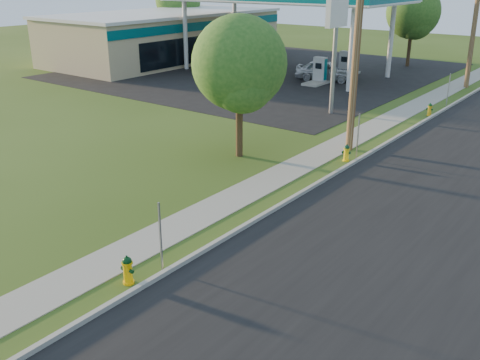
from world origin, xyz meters
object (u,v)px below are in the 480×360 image
Objects in this scene: fuel_pump_se at (345,66)px; hydrant_near at (128,270)px; utility_pole_far at (475,17)px; tree_lot at (414,14)px; utility_pole_mid at (357,38)px; car_silver at (325,71)px; fuel_pump_nw at (224,62)px; tree_back at (178,2)px; fuel_pump_sw at (253,56)px; tree_verge at (240,67)px; car_red at (237,59)px; price_pylon at (337,15)px; hydrant_mid at (346,153)px; hydrant_far at (430,110)px; fuel_pump_ne at (320,73)px.

hydrant_near is (9.52, -30.81, -0.33)m from fuel_pump_se.
tree_lot is at bearing 136.17° from utility_pole_far.
car_silver is (-9.10, 14.15, -4.21)m from utility_pole_mid.
tree_back reaches higher than fuel_pump_nw.
hydrant_near is at bearing -87.42° from utility_pole_mid.
fuel_pump_sw is at bearing 180.00° from fuel_pump_se.
car_red is at bearing 127.96° from tree_verge.
fuel_pump_se is at bearing 104.96° from tree_verge.
car_silver is (-9.72, 27.96, 0.35)m from hydrant_near.
price_pylon is (5.00, -11.50, 4.71)m from fuel_pump_se.
utility_pole_mid is at bearing 92.58° from hydrant_near.
hydrant_mid is at bearing -62.79° from fuel_pump_se.
utility_pole_far is at bearing 94.64° from hydrant_far.
fuel_pump_sw is at bearing -20.07° from tree_back.
fuel_pump_nw is 22.51m from tree_verge.
price_pylon is at bearing -164.34° from car_silver.
price_pylon reaches higher than hydrant_near.
fuel_pump_nw is 19.24m from hydrant_far.
tree_lot is 38.98m from hydrant_near.
hydrant_mid is at bearing -88.12° from utility_pole_far.
fuel_pump_sw is 2.64m from car_red.
utility_pole_mid is 25.05m from fuel_pump_sw.
tree_lot is at bearing 78.31° from fuel_pump_ne.
car_silver is at bearing 149.85° from hydrant_far.
hydrant_mid is (7.21, -25.86, -3.99)m from tree_lot.
hydrant_mid is (9.54, -18.56, -0.36)m from fuel_pump_se.
price_pylon is (5.00, -7.50, 4.71)m from fuel_pump_ne.
price_pylon is 1.01× the size of tree_lot.
utility_pole_mid reaches higher than fuel_pump_se.
car_red is (-18.18, 28.19, 0.40)m from hydrant_near.
utility_pole_far reaches higher than fuel_pump_sw.
utility_pole_far reaches higher than fuel_pump_ne.
fuel_pump_se is 0.47× the size of price_pylon.
utility_pole_far is at bearing 15.61° from fuel_pump_nw.
price_pylon is 31.92m from tree_back.
fuel_pump_se is 0.47× the size of tree_lot.
fuel_pump_ne is 18.04m from tree_verge.
car_red is (-11.00, -9.92, -3.56)m from tree_lot.
hydrant_mid is at bearing -74.43° from tree_lot.
car_silver is (-0.20, -2.85, 0.02)m from fuel_pump_se.
hydrant_far is 0.13× the size of car_red.
utility_pole_far is 18.37m from car_red.
tree_verge is (-3.32, -21.86, -0.91)m from utility_pole_far.
tree_back reaches higher than fuel_pump_ne.
car_red is at bearing -82.64° from fuel_pump_sw.
hydrant_far is at bearing 31.93° from price_pylon.
tree_verge is (5.58, -16.86, 3.17)m from fuel_pump_ne.
fuel_pump_nw is at bearing -90.00° from fuel_pump_sw.
car_red is (-8.66, 1.39, 0.08)m from fuel_pump_ne.
fuel_pump_se is (-8.90, 17.00, -4.23)m from utility_pole_mid.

